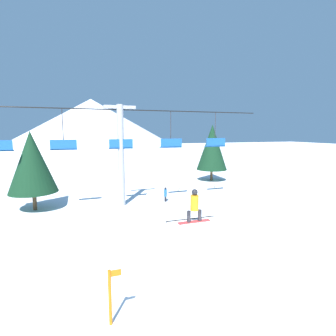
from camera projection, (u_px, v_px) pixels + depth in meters
name	position (u px, v px, depth m)	size (l,w,h in m)	color
ground_plane	(225.00, 285.00, 10.06)	(220.00, 220.00, 0.00)	white
mountain_ridge	(92.00, 124.00, 92.09)	(60.63, 60.63, 16.98)	silver
snow_ramp	(211.00, 262.00, 9.69)	(2.29, 3.78, 2.12)	white
snowboarder	(194.00, 206.00, 10.74)	(1.41, 0.34, 1.40)	#B22D2D
chairlift	(121.00, 149.00, 20.21)	(24.11, 0.51, 7.87)	#9E9EA3
pine_tree_near	(32.00, 162.00, 19.16)	(3.45, 3.45, 5.89)	#4C3823
pine_tree_far	(212.00, 147.00, 30.78)	(3.58, 3.58, 6.64)	#4C3823
trail_marker	(110.00, 296.00, 7.87)	(0.41, 0.10, 1.77)	orange
distant_skier	(165.00, 194.00, 21.86)	(0.24, 0.24, 1.23)	black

